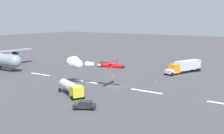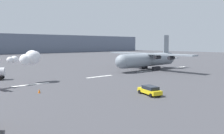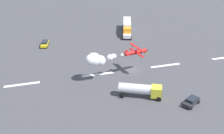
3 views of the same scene
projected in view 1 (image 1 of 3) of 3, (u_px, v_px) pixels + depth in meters
name	position (u px, v px, depth m)	size (l,w,h in m)	color
ground_plane	(114.00, 86.00, 71.65)	(440.00, 440.00, 0.00)	#424247
runway_stripe_4	(146.00, 91.00, 66.57)	(8.00, 0.90, 0.01)	white
runway_stripe_5	(86.00, 82.00, 76.74)	(8.00, 0.90, 0.01)	white
runway_stripe_6	(40.00, 74.00, 86.91)	(8.00, 0.90, 0.01)	white
runway_stripe_7	(4.00, 68.00, 97.08)	(8.00, 0.90, 0.01)	white
stunt_biplane_red	(79.00, 63.00, 73.74)	(16.31, 6.40, 3.20)	red
semi_truck_orange	(184.00, 66.00, 88.87)	(7.04, 13.94, 3.70)	silver
fuel_tanker_truck	(71.00, 87.00, 62.82)	(9.21, 6.26, 2.90)	yellow
followme_car_yellow	(103.00, 64.00, 100.92)	(2.93, 4.89, 1.52)	yellow
airport_staff_sedan	(85.00, 105.00, 53.34)	(4.49, 3.69, 1.52)	#262628
traffic_cone_near	(155.00, 82.00, 74.54)	(0.44, 0.44, 0.75)	orange
traffic_cone_far	(112.00, 76.00, 82.77)	(0.44, 0.44, 0.75)	orange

